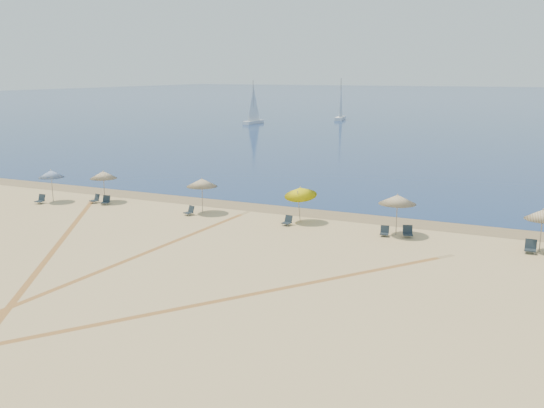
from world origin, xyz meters
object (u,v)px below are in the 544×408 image
at_px(umbrella_1, 103,175).
at_px(umbrella_5, 543,215).
at_px(chair_0, 41,199).
at_px(sailboat_3, 341,107).
at_px(chair_6, 408,232).
at_px(umbrella_0, 51,174).
at_px(chair_2, 106,201).
at_px(umbrella_3, 300,192).
at_px(umbrella_2, 202,183).
at_px(umbrella_4, 397,199).
at_px(chair_5, 385,232).
at_px(chair_7, 531,247).
at_px(sailboat_0, 254,111).
at_px(chair_4, 287,221).
at_px(chair_1, 95,199).
at_px(chair_3, 190,211).

bearing_deg(umbrella_1, umbrella_5, -0.65).
xyz_separation_m(chair_0, sailboat_3, (-4.42, 86.33, 2.27)).
xyz_separation_m(chair_6, sailboat_3, (-31.65, 84.26, 2.27)).
distance_m(umbrella_0, umbrella_1, 3.99).
distance_m(umbrella_0, chair_2, 4.80).
bearing_deg(sailboat_3, umbrella_3, -82.83).
distance_m(umbrella_1, umbrella_2, 8.65).
distance_m(umbrella_4, chair_6, 2.05).
distance_m(chair_0, sailboat_3, 86.47).
relative_size(chair_2, chair_5, 1.15).
bearing_deg(chair_7, umbrella_5, 43.86).
relative_size(umbrella_1, sailboat_0, 0.30).
height_order(chair_0, chair_2, chair_0).
bearing_deg(umbrella_5, chair_2, -179.34).
xyz_separation_m(umbrella_0, umbrella_5, (34.08, 1.21, -0.04)).
xyz_separation_m(umbrella_0, chair_7, (33.63, 0.79, -1.83)).
bearing_deg(chair_4, chair_7, 9.91).
xyz_separation_m(chair_1, chair_6, (23.57, 0.21, 0.01)).
relative_size(umbrella_4, chair_0, 3.69).
distance_m(umbrella_5, chair_1, 30.89).
relative_size(umbrella_0, umbrella_5, 1.02).
xyz_separation_m(umbrella_1, chair_0, (-4.09, -2.40, -1.80)).
relative_size(umbrella_5, chair_2, 3.18).
bearing_deg(chair_1, chair_7, 17.60).
xyz_separation_m(umbrella_2, sailboat_3, (-17.16, 83.93, 0.41)).
xyz_separation_m(umbrella_1, chair_3, (8.19, -0.95, -1.81)).
height_order(umbrella_5, chair_5, umbrella_5).
distance_m(umbrella_1, chair_5, 21.91).
bearing_deg(chair_3, chair_6, 22.81).
relative_size(chair_4, chair_5, 1.04).
bearing_deg(umbrella_0, umbrella_4, 3.12).
distance_m(chair_4, chair_7, 14.49).
distance_m(umbrella_2, chair_7, 21.39).
relative_size(umbrella_2, chair_2, 3.24).
bearing_deg(umbrella_0, chair_7, 1.35).
bearing_deg(umbrella_5, umbrella_4, 178.49).
relative_size(umbrella_5, sailboat_3, 0.29).
bearing_deg(chair_3, chair_4, 22.21).
distance_m(umbrella_4, chair_3, 14.36).
height_order(umbrella_4, sailboat_3, sailboat_3).
height_order(umbrella_3, chair_0, umbrella_3).
bearing_deg(umbrella_4, chair_5, -135.50).
bearing_deg(chair_7, umbrella_0, -177.65).
xyz_separation_m(umbrella_0, chair_5, (25.50, 0.86, -1.88)).
bearing_deg(sailboat_3, chair_5, -79.40).
bearing_deg(umbrella_2, umbrella_1, 179.98).
xyz_separation_m(chair_0, chair_7, (34.04, 1.64, 0.02)).
xyz_separation_m(umbrella_5, chair_2, (-29.74, -0.34, -1.82)).
bearing_deg(chair_4, umbrella_3, 77.52).
bearing_deg(umbrella_0, chair_1, 17.20).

